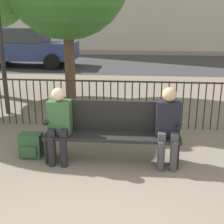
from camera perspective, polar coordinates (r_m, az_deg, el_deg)
park_bench at (r=4.75m, az=0.09°, el=-3.14°), size 2.03×0.45×0.92m
seated_person_0 at (r=4.70m, az=-9.66°, el=-1.76°), size 0.34×0.39×1.15m
seated_person_1 at (r=4.57m, az=10.20°, el=-2.04°), size 0.34×0.39×1.19m
backpack at (r=5.11m, az=-14.57°, el=-5.95°), size 0.34×0.27×0.39m
fence_railing at (r=6.11m, az=1.10°, el=2.21°), size 9.01×0.03×0.95m
street_surface at (r=14.47m, az=3.47°, el=8.93°), size 24.00×6.00×0.01m
parked_car_0 at (r=14.00m, az=-15.73°, el=11.49°), size 4.20×1.94×1.62m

